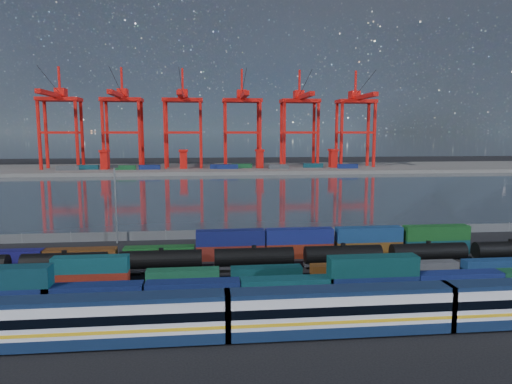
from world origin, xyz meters
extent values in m
plane|color=black|center=(0.00, 0.00, 0.00)|extent=(700.00, 700.00, 0.00)
plane|color=#29333C|center=(0.00, 105.00, 0.01)|extent=(700.00, 700.00, 0.00)
cube|color=#514F4C|center=(0.00, 210.00, 1.00)|extent=(700.00, 70.00, 2.00)
cone|color=#1E2630|center=(-600.00, 1600.00, 210.00)|extent=(1000.00, 1000.00, 420.00)
cone|color=#1E2630|center=(-200.00, 1600.00, 260.00)|extent=(1100.00, 1100.00, 520.00)
cone|color=#1E2630|center=(200.00, 1600.00, 230.00)|extent=(1040.00, 1040.00, 460.00)
cone|color=#1E2630|center=(600.00, 1600.00, 190.00)|extent=(960.00, 960.00, 380.00)
cone|color=#1E2630|center=(950.00, 1600.00, 150.00)|extent=(840.00, 840.00, 300.00)
cube|color=silver|center=(-21.66, -21.84, 3.09)|extent=(26.66, 3.20, 4.05)
cube|color=#101F3C|center=(-21.66, -21.84, 0.96)|extent=(26.66, 3.26, 1.28)
cube|color=#101F3C|center=(-21.66, -21.84, 5.38)|extent=(26.66, 2.88, 0.53)
cube|color=gold|center=(-21.66, -21.84, 2.24)|extent=(26.68, 3.29, 0.38)
cube|color=black|center=(-21.66, -21.84, 3.52)|extent=(26.68, 3.29, 1.07)
cube|color=black|center=(-30.99, -21.84, 0.37)|extent=(3.20, 2.13, 0.75)
cube|color=black|center=(-12.33, -21.84, 0.37)|extent=(3.20, 2.13, 0.75)
cube|color=silver|center=(4.34, -21.84, 3.09)|extent=(26.66, 3.20, 4.05)
cube|color=#101F3C|center=(4.34, -21.84, 0.96)|extent=(26.66, 3.26, 1.28)
cube|color=#101F3C|center=(4.34, -21.84, 5.38)|extent=(26.66, 2.88, 0.53)
cube|color=gold|center=(4.34, -21.84, 2.24)|extent=(26.68, 3.29, 0.38)
cube|color=black|center=(4.34, -21.84, 3.52)|extent=(26.68, 3.29, 1.07)
cube|color=black|center=(-4.99, -21.84, 0.37)|extent=(3.20, 2.13, 0.75)
cube|color=black|center=(13.67, -21.84, 0.37)|extent=(3.20, 2.13, 0.75)
cube|color=black|center=(21.01, -21.84, 0.37)|extent=(3.20, 2.13, 0.75)
cube|color=#101C50|center=(-38.30, -9.11, 1.41)|extent=(13.03, 2.65, 2.82)
cube|color=#0C3340|center=(-38.30, -9.11, 4.24)|extent=(13.03, 2.65, 2.82)
cube|color=#0F1C4F|center=(-26.28, -9.11, 1.41)|extent=(13.03, 2.65, 2.82)
cube|color=#101D51|center=(-12.93, -9.11, 1.41)|extent=(13.03, 2.65, 2.82)
cube|color=#0D3E47|center=(0.24, -9.11, 1.41)|extent=(13.03, 2.65, 2.82)
cube|color=#0F1C4D|center=(12.88, -9.11, 1.41)|extent=(13.03, 2.65, 2.82)
cube|color=#0B393B|center=(12.88, -9.11, 4.24)|extent=(13.03, 2.65, 2.82)
cube|color=navy|center=(26.10, -9.11, 1.41)|extent=(13.03, 2.65, 2.82)
cube|color=#4E2C0F|center=(-41.53, -2.04, 1.21)|extent=(11.16, 2.27, 2.42)
cube|color=maroon|center=(-28.40, -2.04, 1.21)|extent=(11.16, 2.27, 2.42)
cube|color=#0E434B|center=(-28.40, -2.04, 3.63)|extent=(11.16, 2.27, 2.42)
cube|color=#144E31|center=(-14.70, -2.04, 1.21)|extent=(11.16, 2.27, 2.42)
cube|color=#0B353A|center=(-1.72, -2.04, 1.21)|extent=(11.16, 2.27, 2.42)
cube|color=#5E3412|center=(11.02, -2.04, 1.21)|extent=(11.16, 2.27, 2.42)
cube|color=#434448|center=(24.08, -2.04, 1.21)|extent=(11.16, 2.27, 2.42)
cube|color=navy|center=(36.69, -2.04, 1.21)|extent=(11.16, 2.27, 2.42)
cube|color=#131155|center=(-46.01, 11.26, 1.37)|extent=(12.62, 2.57, 2.73)
cube|color=#522C10|center=(-33.58, 11.26, 1.37)|extent=(12.62, 2.57, 2.73)
cube|color=#144E1D|center=(-19.66, 11.26, 1.37)|extent=(12.62, 2.57, 2.73)
cube|color=maroon|center=(-6.70, 11.26, 1.37)|extent=(12.62, 2.57, 2.73)
cube|color=#0F154F|center=(-6.70, 11.26, 4.10)|extent=(12.62, 2.57, 2.73)
cube|color=maroon|center=(6.18, 11.26, 1.37)|extent=(12.62, 2.57, 2.73)
cube|color=navy|center=(6.18, 11.26, 4.10)|extent=(12.62, 2.57, 2.73)
cube|color=brown|center=(19.61, 11.26, 1.37)|extent=(12.62, 2.57, 2.73)
cube|color=navy|center=(19.61, 11.26, 4.10)|extent=(12.62, 2.57, 2.73)
cube|color=#0C3541|center=(33.07, 11.26, 1.37)|extent=(12.62, 2.57, 2.73)
cube|color=#154F1C|center=(33.07, 11.26, 4.10)|extent=(12.62, 2.57, 2.73)
cylinder|color=black|center=(-34.06, 4.10, 2.37)|extent=(13.37, 2.98, 2.98)
cylinder|color=black|center=(-34.06, 4.10, 4.01)|extent=(0.82, 0.82, 0.51)
cube|color=black|center=(-34.06, 4.10, 0.72)|extent=(13.88, 2.06, 0.41)
cube|color=black|center=(-38.69, 4.10, 0.31)|extent=(2.57, 1.85, 0.62)
cube|color=black|center=(-29.44, 4.10, 0.31)|extent=(2.57, 1.85, 0.62)
cylinder|color=black|center=(-18.56, 4.10, 2.37)|extent=(13.37, 2.98, 2.98)
cylinder|color=black|center=(-18.56, 4.10, 4.01)|extent=(0.82, 0.82, 0.51)
cube|color=black|center=(-18.56, 4.10, 0.72)|extent=(13.88, 2.06, 0.41)
cube|color=black|center=(-23.19, 4.10, 0.31)|extent=(2.57, 1.85, 0.62)
cube|color=black|center=(-13.94, 4.10, 0.31)|extent=(2.57, 1.85, 0.62)
cylinder|color=black|center=(-3.06, 4.10, 2.37)|extent=(13.37, 2.98, 2.98)
cylinder|color=black|center=(-3.06, 4.10, 4.01)|extent=(0.82, 0.82, 0.51)
cube|color=black|center=(-3.06, 4.10, 0.72)|extent=(13.88, 2.06, 0.41)
cube|color=black|center=(-7.69, 4.10, 0.31)|extent=(2.57, 1.85, 0.62)
cube|color=black|center=(1.56, 4.10, 0.31)|extent=(2.57, 1.85, 0.62)
cylinder|color=black|center=(12.44, 4.10, 2.37)|extent=(13.37, 2.98, 2.98)
cylinder|color=black|center=(12.44, 4.10, 4.01)|extent=(0.82, 0.82, 0.51)
cube|color=black|center=(12.44, 4.10, 0.72)|extent=(13.88, 2.06, 0.41)
cube|color=black|center=(7.81, 4.10, 0.31)|extent=(2.57, 1.85, 0.62)
cube|color=black|center=(17.06, 4.10, 0.31)|extent=(2.57, 1.85, 0.62)
cylinder|color=black|center=(27.94, 4.10, 2.37)|extent=(13.37, 2.98, 2.98)
cylinder|color=black|center=(27.94, 4.10, 4.01)|extent=(0.82, 0.82, 0.51)
cube|color=black|center=(27.94, 4.10, 0.72)|extent=(13.88, 2.06, 0.41)
cube|color=black|center=(23.31, 4.10, 0.31)|extent=(2.57, 1.85, 0.62)
cube|color=black|center=(32.56, 4.10, 0.31)|extent=(2.57, 1.85, 0.62)
cylinder|color=black|center=(43.44, 4.10, 2.37)|extent=(13.37, 2.98, 2.98)
cylinder|color=black|center=(43.44, 4.10, 4.01)|extent=(0.82, 0.82, 0.51)
cube|color=black|center=(43.44, 4.10, 0.72)|extent=(13.88, 2.06, 0.41)
cube|color=black|center=(38.81, 4.10, 0.31)|extent=(2.57, 1.85, 0.62)
cube|color=#595B5E|center=(0.00, 28.00, 1.00)|extent=(160.00, 0.06, 2.00)
cylinder|color=slate|center=(-50.00, 28.00, 1.10)|extent=(0.12, 0.12, 2.20)
cylinder|color=slate|center=(-40.00, 28.00, 1.10)|extent=(0.12, 0.12, 2.20)
cylinder|color=slate|center=(-30.00, 28.00, 1.10)|extent=(0.12, 0.12, 2.20)
cylinder|color=slate|center=(-20.00, 28.00, 1.10)|extent=(0.12, 0.12, 2.20)
cylinder|color=slate|center=(-10.00, 28.00, 1.10)|extent=(0.12, 0.12, 2.20)
cylinder|color=slate|center=(0.00, 28.00, 1.10)|extent=(0.12, 0.12, 2.20)
cylinder|color=slate|center=(10.00, 28.00, 1.10)|extent=(0.12, 0.12, 2.20)
cylinder|color=slate|center=(20.00, 28.00, 1.10)|extent=(0.12, 0.12, 2.20)
cylinder|color=slate|center=(30.00, 28.00, 1.10)|extent=(0.12, 0.12, 2.20)
cylinder|color=slate|center=(40.00, 28.00, 1.10)|extent=(0.12, 0.12, 2.20)
cylinder|color=slate|center=(50.00, 28.00, 1.10)|extent=(0.12, 0.12, 2.20)
cylinder|color=slate|center=(60.00, 28.00, 1.10)|extent=(0.12, 0.12, 2.20)
cylinder|color=slate|center=(-30.00, 26.00, 8.00)|extent=(0.36, 0.36, 16.00)
cube|color=black|center=(-30.00, 26.00, 16.30)|extent=(1.60, 0.40, 0.60)
cube|color=red|center=(-105.24, 199.41, 20.95)|extent=(1.49, 1.49, 41.91)
cube|color=red|center=(-105.24, 210.59, 20.95)|extent=(1.49, 1.49, 41.91)
cube|color=red|center=(-84.76, 199.41, 20.95)|extent=(1.49, 1.49, 41.91)
cube|color=red|center=(-84.76, 210.59, 20.95)|extent=(1.49, 1.49, 41.91)
cube|color=red|center=(-95.00, 199.41, 23.05)|extent=(20.49, 1.30, 1.30)
cube|color=red|center=(-95.00, 210.59, 23.05)|extent=(20.49, 1.30, 1.30)
cube|color=red|center=(-95.00, 205.00, 41.91)|extent=(23.28, 13.04, 2.05)
cube|color=red|center=(-95.00, 193.82, 43.77)|extent=(2.79, 44.70, 2.33)
cube|color=red|center=(-95.00, 208.73, 46.10)|extent=(5.59, 7.45, 4.66)
cube|color=red|center=(-95.00, 206.86, 53.09)|extent=(1.12, 1.12, 14.90)
cylinder|color=black|center=(-95.00, 191.59, 50.29)|extent=(0.22, 38.33, 12.65)
cube|color=red|center=(-70.24, 199.41, 20.95)|extent=(1.49, 1.49, 41.91)
cube|color=red|center=(-70.24, 210.59, 20.95)|extent=(1.49, 1.49, 41.91)
cube|color=red|center=(-49.76, 199.41, 20.95)|extent=(1.49, 1.49, 41.91)
cube|color=red|center=(-49.76, 210.59, 20.95)|extent=(1.49, 1.49, 41.91)
cube|color=red|center=(-60.00, 199.41, 23.05)|extent=(20.49, 1.30, 1.30)
cube|color=red|center=(-60.00, 210.59, 23.05)|extent=(20.49, 1.30, 1.30)
cube|color=red|center=(-60.00, 205.00, 41.91)|extent=(23.28, 13.04, 2.05)
cube|color=red|center=(-60.00, 193.82, 43.77)|extent=(2.79, 44.70, 2.33)
cube|color=red|center=(-60.00, 208.73, 46.10)|extent=(5.59, 7.45, 4.66)
cube|color=red|center=(-60.00, 206.86, 53.09)|extent=(1.12, 1.12, 14.90)
cylinder|color=black|center=(-60.00, 191.59, 50.29)|extent=(0.22, 38.33, 12.65)
cube|color=red|center=(-35.24, 199.41, 20.95)|extent=(1.49, 1.49, 41.91)
cube|color=red|center=(-35.24, 210.59, 20.95)|extent=(1.49, 1.49, 41.91)
cube|color=red|center=(-14.76, 199.41, 20.95)|extent=(1.49, 1.49, 41.91)
cube|color=red|center=(-14.76, 210.59, 20.95)|extent=(1.49, 1.49, 41.91)
cube|color=red|center=(-25.00, 199.41, 23.05)|extent=(20.49, 1.30, 1.30)
cube|color=red|center=(-25.00, 210.59, 23.05)|extent=(20.49, 1.30, 1.30)
cube|color=red|center=(-25.00, 205.00, 41.91)|extent=(23.28, 13.04, 2.05)
cube|color=red|center=(-25.00, 193.82, 43.77)|extent=(2.79, 44.70, 2.33)
cube|color=red|center=(-25.00, 208.73, 46.10)|extent=(5.59, 7.45, 4.66)
cube|color=red|center=(-25.00, 206.86, 53.09)|extent=(1.12, 1.12, 14.90)
cylinder|color=black|center=(-25.00, 191.59, 50.29)|extent=(0.22, 38.33, 12.65)
cube|color=red|center=(-0.24, 199.41, 20.95)|extent=(1.49, 1.49, 41.91)
cube|color=red|center=(-0.24, 210.59, 20.95)|extent=(1.49, 1.49, 41.91)
cube|color=red|center=(20.24, 199.41, 20.95)|extent=(1.49, 1.49, 41.91)
cube|color=red|center=(20.24, 210.59, 20.95)|extent=(1.49, 1.49, 41.91)
cube|color=red|center=(10.00, 199.41, 23.05)|extent=(20.49, 1.30, 1.30)
cube|color=red|center=(10.00, 210.59, 23.05)|extent=(20.49, 1.30, 1.30)
cube|color=red|center=(10.00, 205.00, 41.91)|extent=(23.28, 13.04, 2.05)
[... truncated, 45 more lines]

